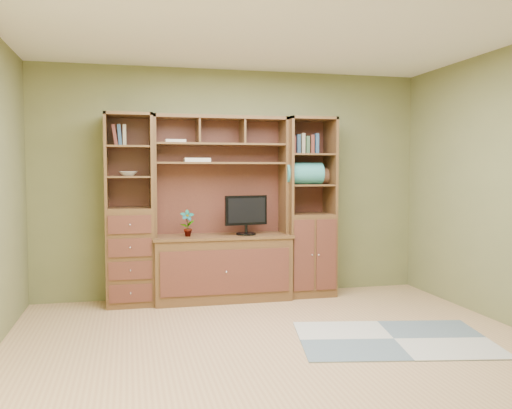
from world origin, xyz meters
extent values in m
cube|color=tan|center=(0.00, 0.00, 0.00)|extent=(4.60, 4.10, 0.04)
cube|color=white|center=(0.00, 0.00, 2.60)|extent=(4.60, 4.10, 0.04)
cube|color=olive|center=(0.00, 2.00, 1.30)|extent=(4.50, 0.04, 2.60)
cube|color=olive|center=(0.00, -2.00, 1.30)|extent=(4.50, 0.04, 2.60)
cube|color=#54371D|center=(-0.18, 1.73, 1.02)|extent=(1.54, 0.53, 2.05)
cube|color=#54371D|center=(-1.18, 1.77, 1.02)|extent=(0.50, 0.45, 2.05)
cube|color=#54371D|center=(0.85, 1.77, 1.02)|extent=(0.55, 0.45, 2.05)
cube|color=gray|center=(1.01, -0.02, 0.01)|extent=(1.79, 1.36, 0.01)
cube|color=black|center=(0.09, 1.70, 1.03)|extent=(0.53, 0.30, 0.60)
imported|color=#9E5835|center=(-0.57, 1.70, 0.88)|extent=(0.15, 0.10, 0.29)
cube|color=beige|center=(-0.44, 1.82, 1.56)|extent=(0.28, 0.21, 0.04)
imported|color=beige|center=(-1.19, 1.77, 1.41)|extent=(0.20, 0.20, 0.05)
cube|color=teal|center=(0.76, 1.73, 1.41)|extent=(0.43, 0.25, 0.25)
cube|color=brown|center=(0.93, 1.85, 1.39)|extent=(0.35, 0.19, 0.19)
camera|label=1|loc=(-1.19, -4.17, 1.45)|focal=38.00mm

